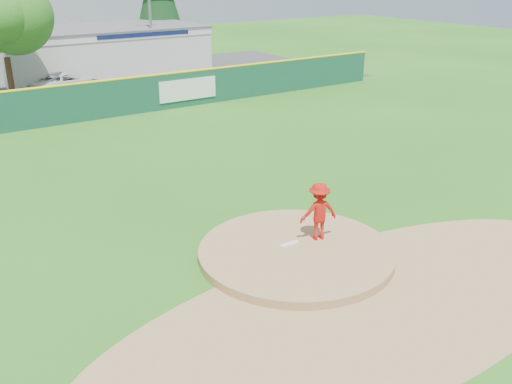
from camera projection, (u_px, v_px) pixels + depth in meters
ground at (296, 256)px, 16.10m from camera, size 120.00×120.00×0.00m
pitchers_mound at (296, 256)px, 16.10m from camera, size 5.50×5.50×0.50m
pitching_rubber at (289, 244)px, 16.23m from camera, size 0.60×0.15×0.04m
infield_dirt_arc at (372, 305)px, 13.79m from camera, size 15.40×15.40×0.01m
parking_lot at (39, 92)px, 36.83m from camera, size 44.00×16.00×0.02m
pitcher at (319, 211)px, 16.30m from camera, size 1.24×0.92×1.71m
van at (66, 82)px, 36.43m from camera, size 5.09×3.59×1.29m
pool_building_grp at (99, 49)px, 43.18m from camera, size 15.20×8.20×3.31m
fence_banners at (77, 104)px, 29.31m from camera, size 16.48×0.04×1.20m
outfield_fence at (83, 101)px, 29.52m from camera, size 40.00×0.14×2.07m
deciduous_tree at (1, 23)px, 32.56m from camera, size 5.60×5.60×7.36m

